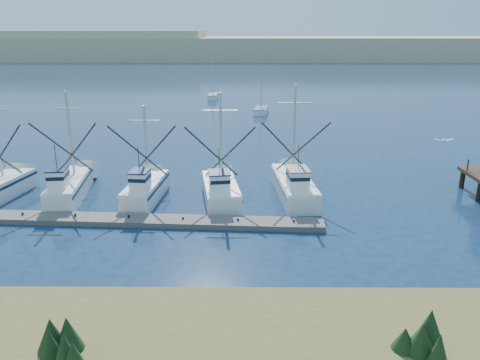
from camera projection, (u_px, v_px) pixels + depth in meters
ground at (259, 268)px, 27.66m from camera, size 500.00×500.00×0.00m
floating_dock at (129, 220)px, 34.17m from camera, size 28.43×3.55×0.38m
dune_ridge at (245, 48)px, 226.00m from camera, size 360.00×60.00×10.00m
trawler_fleet at (151, 188)px, 38.64m from camera, size 28.30×9.16×9.20m
sailboat_near at (261, 111)px, 78.54m from camera, size 2.73×5.84×8.10m
sailboat_far at (213, 96)px, 95.06m from camera, size 1.91×5.19×8.10m
flying_gull at (444, 140)px, 31.47m from camera, size 1.22×0.22×0.22m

